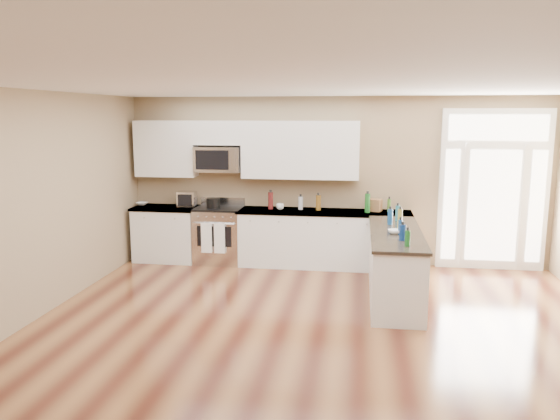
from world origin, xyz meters
name	(u,v)px	position (x,y,z in m)	size (l,w,h in m)	color
ground	(313,365)	(0.00, 0.00, 0.00)	(8.00, 8.00, 0.00)	#481F14
room_shell	(314,199)	(0.00, 0.00, 1.71)	(8.00, 8.00, 8.00)	#907B5B
back_cabinet_left	(167,235)	(-2.87, 3.69, 0.44)	(1.10, 0.66, 0.94)	silver
back_cabinet_right	(323,241)	(-0.16, 3.69, 0.44)	(2.85, 0.66, 0.94)	silver
peninsula_cabinet	(395,267)	(0.93, 2.24, 0.43)	(0.69, 2.32, 0.94)	silver
upper_cabinet_left	(166,149)	(-2.88, 3.83, 1.93)	(1.04, 0.33, 0.95)	silver
upper_cabinet_right	(300,150)	(-0.57, 3.83, 1.93)	(1.94, 0.33, 0.95)	silver
upper_cabinet_short	(219,133)	(-1.95, 3.83, 2.20)	(0.82, 0.33, 0.40)	silver
microwave	(219,159)	(-1.95, 3.80, 1.76)	(0.78, 0.41, 0.42)	silver
entry_door	(493,190)	(2.55, 3.95, 1.30)	(1.70, 0.10, 2.60)	white
kitchen_range	(219,235)	(-1.94, 3.69, 0.48)	(0.78, 0.69, 1.08)	silver
stockpot	(213,202)	(-2.02, 3.66, 1.04)	(0.23, 0.23, 0.18)	black
toaster_oven	(187,199)	(-2.51, 3.76, 1.07)	(0.30, 0.24, 0.26)	silver
cardboard_box	(374,205)	(0.66, 3.79, 1.04)	(0.24, 0.18, 0.20)	brown
bowl_left	(142,204)	(-3.35, 3.80, 0.96)	(0.19, 0.19, 0.05)	white
bowl_peninsula	(395,232)	(0.90, 2.08, 0.97)	(0.17, 0.17, 0.05)	white
cup_counter	(280,207)	(-0.89, 3.70, 0.99)	(0.12, 0.12, 0.10)	white
counter_bottles	(353,211)	(0.33, 3.05, 1.06)	(2.13, 2.44, 0.31)	#19591E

